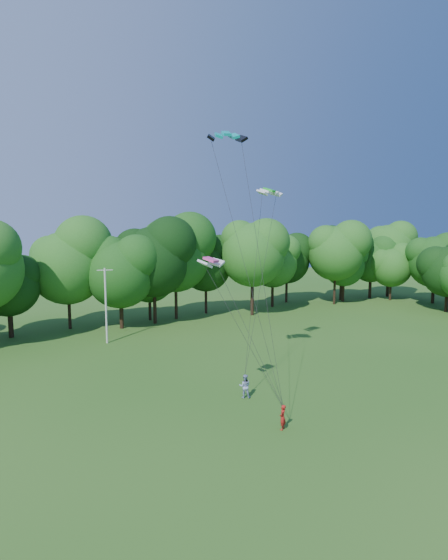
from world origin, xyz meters
TOP-DOWN VIEW (x-y plane):
  - ground at (0.00, 0.00)m, footprint 160.00×160.00m
  - utility_pole at (-4.96, 29.65)m, footprint 1.54×0.50m
  - kite_flyer_left at (-2.03, 4.77)m, footprint 0.67×0.62m
  - kite_flyer_right at (-1.15, 9.99)m, footprint 1.05×1.00m
  - kite_teal at (-1.72, 11.57)m, footprint 2.90×2.08m
  - kite_green at (4.83, 15.10)m, footprint 2.52×1.57m
  - kite_pink at (-4.34, 9.26)m, footprint 2.03×1.50m
  - tree_back_center at (2.96, 35.52)m, footprint 9.60×9.60m
  - tree_back_east at (35.07, 34.20)m, footprint 7.13×7.13m

SIDE VIEW (x-z plane):
  - ground at x=0.00m, z-range 0.00..0.00m
  - kite_flyer_left at x=-2.03m, z-range 0.00..1.53m
  - kite_flyer_right at x=-1.15m, z-range 0.00..1.71m
  - utility_pole at x=-4.96m, z-range 0.12..7.98m
  - tree_back_east at x=35.07m, z-range 1.29..11.65m
  - tree_back_center at x=2.96m, z-range 1.74..15.70m
  - kite_pink at x=-4.34m, z-range 9.87..10.22m
  - kite_green at x=4.83m, z-range 14.94..15.39m
  - kite_teal at x=-1.72m, z-range 18.17..18.73m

